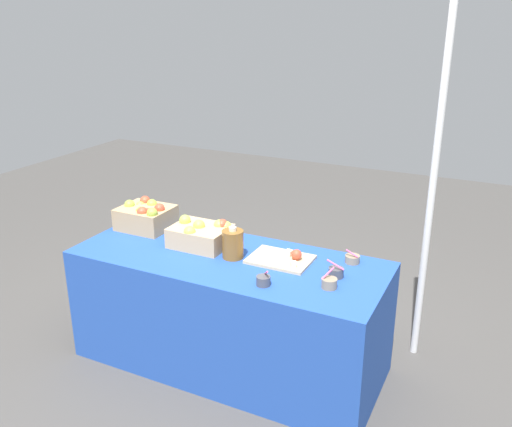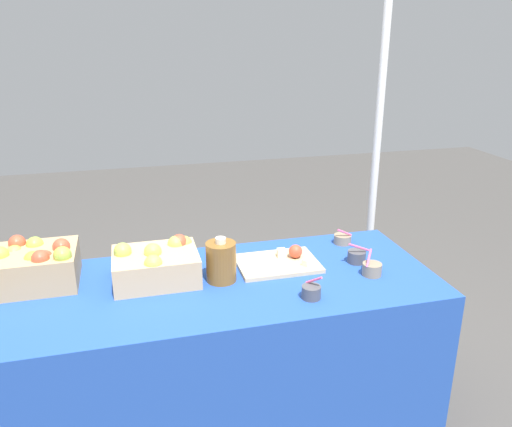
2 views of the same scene
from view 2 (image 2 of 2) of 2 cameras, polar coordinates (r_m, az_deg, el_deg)
ground_plane at (r=2.62m, az=-4.07°, el=-22.16°), size 10.00×10.00×0.00m
table at (r=2.39m, az=-4.29°, el=-15.53°), size 1.90×0.76×0.74m
apple_crate_left at (r=2.33m, az=-23.37°, el=-5.27°), size 0.34×0.29×0.19m
apple_crate_middle at (r=2.22m, az=-10.99°, el=-5.52°), size 0.35×0.28×0.17m
cutting_board_front at (r=2.34m, az=2.71°, el=-5.39°), size 0.36×0.27×0.08m
sample_bowl_near at (r=2.60m, az=9.63°, el=-2.82°), size 0.09×0.09×0.09m
sample_bowl_mid at (r=2.29m, az=12.79°, el=-6.06°), size 0.08×0.09×0.11m
sample_bowl_far at (r=2.40m, az=11.16°, el=-4.72°), size 0.10×0.08×0.11m
sample_bowl_extra at (r=2.07m, az=6.18°, el=-8.68°), size 0.08×0.08×0.10m
cider_jug at (r=2.17m, az=-3.91°, el=-5.36°), size 0.13×0.13×0.20m
tent_pole at (r=2.97m, az=13.31°, el=7.23°), size 0.04×0.04×2.26m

